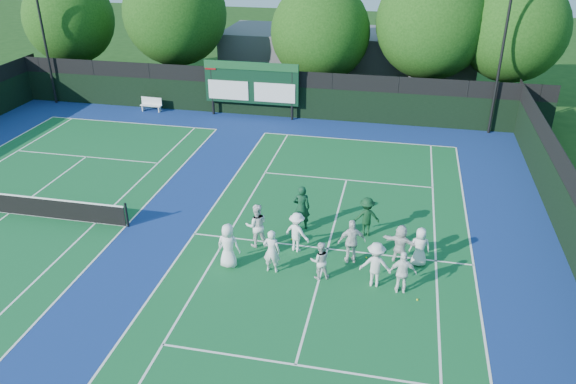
% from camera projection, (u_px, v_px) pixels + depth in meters
% --- Properties ---
extents(ground, '(120.00, 120.00, 0.00)m').
position_uv_depth(ground, '(324.00, 263.00, 20.99)').
color(ground, '#15380F').
rests_on(ground, ground).
extents(court_apron, '(34.00, 32.00, 0.01)m').
position_uv_depth(court_apron, '(183.00, 233.00, 22.98)').
color(court_apron, navy).
rests_on(court_apron, ground).
extents(near_court, '(11.05, 23.85, 0.01)m').
position_uv_depth(near_court, '(328.00, 249.00, 21.86)').
color(near_court, '#12582A').
rests_on(near_court, ground).
extents(left_court, '(11.05, 23.85, 0.01)m').
position_uv_depth(left_court, '(10.00, 213.00, 24.46)').
color(left_court, '#12582A').
rests_on(left_court, ground).
extents(back_fence, '(34.00, 0.08, 3.00)m').
position_uv_depth(back_fence, '(269.00, 95.00, 35.49)').
color(back_fence, black).
rests_on(back_fence, ground).
extents(scoreboard, '(6.00, 0.21, 3.55)m').
position_uv_depth(scoreboard, '(251.00, 83.00, 34.94)').
color(scoreboard, black).
rests_on(scoreboard, ground).
extents(clubhouse, '(18.00, 6.00, 4.00)m').
position_uv_depth(clubhouse, '(347.00, 59.00, 41.46)').
color(clubhouse, '#5B5A60').
rests_on(clubhouse, ground).
extents(light_pole_left, '(1.20, 0.30, 10.12)m').
position_uv_depth(light_pole_left, '(38.00, 7.00, 35.79)').
color(light_pole_left, black).
rests_on(light_pole_left, ground).
extents(light_pole_right, '(1.20, 0.30, 10.12)m').
position_uv_depth(light_pole_right, '(507.00, 24.00, 30.51)').
color(light_pole_right, black).
rests_on(light_pole_right, ground).
extents(tennis_net, '(11.30, 0.10, 1.10)m').
position_uv_depth(tennis_net, '(7.00, 203.00, 24.24)').
color(tennis_net, black).
rests_on(tennis_net, ground).
extents(bench, '(1.46, 0.46, 0.91)m').
position_uv_depth(bench, '(151.00, 104.00, 36.77)').
color(bench, silver).
rests_on(bench, ground).
extents(tree_a, '(6.27, 6.27, 8.08)m').
position_uv_depth(tree_a, '(72.00, 21.00, 39.90)').
color(tree_a, black).
rests_on(tree_a, ground).
extents(tree_b, '(6.98, 6.98, 9.09)m').
position_uv_depth(tree_b, '(178.00, 16.00, 38.13)').
color(tree_b, black).
rests_on(tree_b, ground).
extents(tree_c, '(6.48, 6.48, 7.97)m').
position_uv_depth(tree_c, '(323.00, 35.00, 36.66)').
color(tree_c, black).
rests_on(tree_c, ground).
extents(tree_d, '(7.02, 7.02, 9.10)m').
position_uv_depth(tree_d, '(435.00, 26.00, 34.98)').
color(tree_d, black).
rests_on(tree_d, ground).
extents(tree_e, '(6.44, 6.44, 8.61)m').
position_uv_depth(tree_e, '(516.00, 32.00, 34.16)').
color(tree_e, black).
rests_on(tree_e, ground).
extents(tennis_ball_1, '(0.07, 0.07, 0.07)m').
position_uv_depth(tennis_ball_1, '(404.00, 246.00, 21.99)').
color(tennis_ball_1, '#CCE11A').
rests_on(tennis_ball_1, ground).
extents(tennis_ball_2, '(0.07, 0.07, 0.07)m').
position_uv_depth(tennis_ball_2, '(417.00, 300.00, 18.96)').
color(tennis_ball_2, '#CCE11A').
rests_on(tennis_ball_2, ground).
extents(tennis_ball_4, '(0.07, 0.07, 0.07)m').
position_uv_depth(tennis_ball_4, '(292.00, 239.00, 22.44)').
color(tennis_ball_4, '#CCE11A').
rests_on(tennis_ball_4, ground).
extents(tennis_ball_5, '(0.07, 0.07, 0.07)m').
position_uv_depth(tennis_ball_5, '(366.00, 258.00, 21.26)').
color(tennis_ball_5, '#CCE11A').
rests_on(tennis_ball_5, ground).
extents(player_front_0, '(0.87, 0.59, 1.75)m').
position_uv_depth(player_front_0, '(228.00, 246.00, 20.44)').
color(player_front_0, white).
rests_on(player_front_0, ground).
extents(player_front_1, '(0.63, 0.42, 1.72)m').
position_uv_depth(player_front_1, '(272.00, 251.00, 20.15)').
color(player_front_1, white).
rests_on(player_front_1, ground).
extents(player_front_2, '(0.83, 0.72, 1.46)m').
position_uv_depth(player_front_2, '(320.00, 260.00, 19.84)').
color(player_front_2, silver).
rests_on(player_front_2, ground).
extents(player_front_3, '(1.11, 0.64, 1.70)m').
position_uv_depth(player_front_3, '(376.00, 265.00, 19.39)').
color(player_front_3, silver).
rests_on(player_front_3, ground).
extents(player_front_4, '(0.98, 0.48, 1.61)m').
position_uv_depth(player_front_4, '(403.00, 273.00, 19.05)').
color(player_front_4, white).
rests_on(player_front_4, ground).
extents(player_back_0, '(1.06, 0.95, 1.80)m').
position_uv_depth(player_back_0, '(257.00, 225.00, 21.72)').
color(player_back_0, white).
rests_on(player_back_0, ground).
extents(player_back_1, '(1.20, 0.97, 1.62)m').
position_uv_depth(player_back_1, '(297.00, 232.00, 21.43)').
color(player_back_1, white).
rests_on(player_back_1, ground).
extents(player_back_2, '(1.12, 0.73, 1.77)m').
position_uv_depth(player_back_2, '(352.00, 242.00, 20.68)').
color(player_back_2, silver).
rests_on(player_back_2, ground).
extents(player_back_3, '(1.49, 0.78, 1.54)m').
position_uv_depth(player_back_3, '(400.00, 244.00, 20.77)').
color(player_back_3, silver).
rests_on(player_back_3, ground).
extents(player_back_4, '(0.79, 0.55, 1.53)m').
position_uv_depth(player_back_4, '(420.00, 247.00, 20.58)').
color(player_back_4, white).
rests_on(player_back_4, ground).
extents(coach_left, '(0.79, 0.60, 1.94)m').
position_uv_depth(coach_left, '(301.00, 208.00, 22.87)').
color(coach_left, '#0E3620').
rests_on(coach_left, ground).
extents(coach_right, '(1.21, 0.87, 1.68)m').
position_uv_depth(coach_right, '(366.00, 217.00, 22.44)').
color(coach_right, '#0E351A').
rests_on(coach_right, ground).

